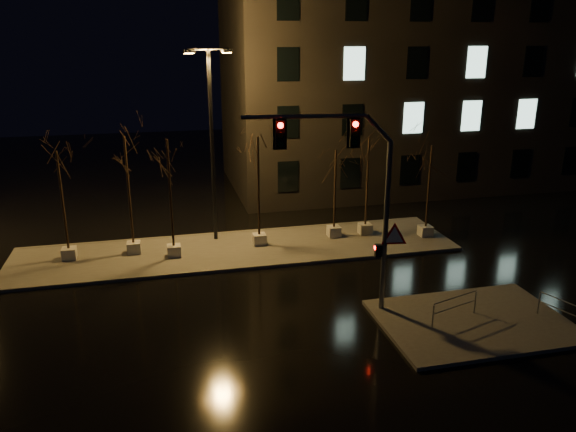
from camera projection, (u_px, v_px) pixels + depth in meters
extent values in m
plane|color=black|center=(260.00, 303.00, 22.76)|extent=(90.00, 90.00, 0.00)
cube|color=#4D4B45|center=(238.00, 249.00, 28.29)|extent=(22.00, 5.00, 0.15)
cube|color=#4D4B45|center=(473.00, 321.00, 21.14)|extent=(7.00, 5.00, 0.15)
cube|color=black|center=(404.00, 78.00, 40.22)|extent=(25.00, 12.00, 15.00)
cube|color=#B2AFA6|center=(69.00, 253.00, 26.82)|extent=(0.65, 0.65, 0.55)
cylinder|color=black|center=(62.00, 201.00, 26.02)|extent=(0.11, 0.11, 4.69)
cube|color=#B2AFA6|center=(134.00, 247.00, 27.58)|extent=(0.65, 0.65, 0.55)
cylinder|color=black|center=(129.00, 191.00, 26.69)|extent=(0.11, 0.11, 5.24)
cube|color=#B2AFA6|center=(174.00, 251.00, 27.16)|extent=(0.65, 0.65, 0.55)
cylinder|color=black|center=(170.00, 194.00, 26.29)|extent=(0.11, 0.11, 5.15)
cube|color=#B2AFA6|center=(259.00, 239.00, 28.71)|extent=(0.65, 0.65, 0.55)
cylinder|color=black|center=(259.00, 186.00, 27.86)|extent=(0.11, 0.11, 5.03)
cube|color=#B2AFA6|center=(334.00, 231.00, 29.85)|extent=(0.65, 0.65, 0.55)
cylinder|color=black|center=(335.00, 189.00, 29.14)|extent=(0.11, 0.11, 4.11)
cube|color=#B2AFA6|center=(365.00, 229.00, 30.25)|extent=(0.65, 0.65, 0.55)
cylinder|color=black|center=(367.00, 182.00, 29.45)|extent=(0.11, 0.11, 4.68)
cube|color=#B2AFA6|center=(425.00, 231.00, 29.93)|extent=(0.65, 0.65, 0.55)
cylinder|color=black|center=(429.00, 187.00, 29.19)|extent=(0.11, 0.11, 4.33)
cylinder|color=slate|center=(386.00, 228.00, 21.05)|extent=(0.20, 0.20, 6.59)
cylinder|color=slate|center=(304.00, 117.00, 19.47)|extent=(4.38, 0.75, 0.15)
cube|color=black|center=(354.00, 133.00, 19.82)|extent=(0.36, 0.28, 0.99)
cube|color=black|center=(280.00, 134.00, 19.58)|extent=(0.36, 0.28, 0.99)
cube|color=black|center=(378.00, 250.00, 21.29)|extent=(0.27, 0.23, 0.49)
cone|color=red|center=(394.00, 237.00, 21.13)|extent=(1.14, 0.19, 1.14)
sphere|color=#FF0C07|center=(391.00, 123.00, 19.84)|extent=(0.20, 0.20, 0.20)
cylinder|color=black|center=(212.00, 149.00, 28.10)|extent=(0.19, 0.19, 9.60)
cylinder|color=black|center=(208.00, 49.00, 26.63)|extent=(2.06, 0.68, 0.10)
cube|color=#FF9C32|center=(189.00, 52.00, 26.23)|extent=(0.54, 0.39, 0.19)
cube|color=#FF9C32|center=(227.00, 52.00, 27.13)|extent=(0.54, 0.39, 0.19)
cylinder|color=slate|center=(433.00, 317.00, 20.39)|extent=(0.05, 0.05, 0.91)
cylinder|color=slate|center=(475.00, 302.00, 21.48)|extent=(0.05, 0.05, 0.91)
cylinder|color=slate|center=(456.00, 297.00, 20.78)|extent=(2.12, 0.72, 0.04)
cylinder|color=slate|center=(455.00, 307.00, 20.90)|extent=(2.12, 0.72, 0.04)
cylinder|color=slate|center=(539.00, 303.00, 21.46)|extent=(0.05, 0.05, 0.87)
cylinder|color=slate|center=(564.00, 301.00, 20.54)|extent=(0.68, 1.83, 0.04)
cylinder|color=slate|center=(563.00, 311.00, 20.66)|extent=(0.68, 1.83, 0.04)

